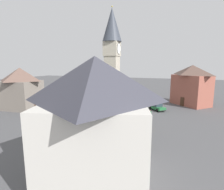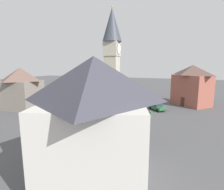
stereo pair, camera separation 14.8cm
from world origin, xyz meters
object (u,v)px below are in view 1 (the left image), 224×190
Objects in this scene: car_silver_kerb at (66,107)px; car_white_side at (157,107)px; car_red_corner at (44,116)px; car_black_far at (132,122)px; car_blue_kerb at (133,101)px; building_corner_back at (21,88)px; building_terrace_right at (96,120)px; pedestrian at (150,114)px; tree at (77,101)px; clock_tower at (112,54)px; building_shop_left at (191,85)px.

car_white_side is at bearing -68.05° from car_silver_kerb.
car_red_corner and car_black_far have the same top height.
building_corner_back reaches higher than car_blue_kerb.
building_terrace_right is (-18.49, -16.20, 4.47)m from car_silver_kerb.
pedestrian reaches higher than car_white_side.
building_corner_back reaches higher than tree.
building_corner_back is (-2.12, 20.46, -6.94)m from clock_tower.
tree is 0.66× the size of building_shop_left.
car_black_far is 0.47× the size of building_corner_back.
tree is 0.74× the size of building_corner_back.
car_silver_kerb is 17.67m from pedestrian.
tree is at bearing 119.35° from car_black_far.
building_terrace_right is at bearing -122.37° from building_corner_back.
pedestrian is 0.17× the size of building_terrace_right.
car_silver_kerb is at bearing 3.55° from car_red_corner.
car_blue_kerb is at bearing -32.42° from car_red_corner.
building_shop_left is at bearing -63.93° from building_corner_back.
car_blue_kerb is at bearing -10.02° from tree.
car_black_far is (-4.86, -5.15, -10.77)m from clock_tower.
clock_tower is 14.91m from car_white_side.
tree is at bearing 145.24° from building_shop_left.
building_terrace_right is at bearing -162.92° from clock_tower.
building_corner_back is (6.85, 18.31, 0.20)m from tree.
car_blue_kerb is at bearing -46.82° from car_silver_kerb.
car_silver_kerb is at bearing 73.52° from car_black_far.
clock_tower is 4.45× the size of car_silver_kerb.
clock_tower is 12.89m from car_black_far.
clock_tower is at bearing 17.08° from building_terrace_right.
car_blue_kerb is 7.30m from car_white_side.
building_corner_back is (-1.87, 10.02, 3.83)m from car_silver_kerb.
car_black_far is at bearing -60.65° from tree.
car_red_corner is 0.48× the size of building_corner_back.
pedestrian is 13.41m from tree.
pedestrian is 0.26× the size of tree.
car_black_far is 9.13m from tree.
building_corner_back is at bearing 120.65° from car_blue_kerb.
car_silver_kerb is at bearing 43.52° from tree.
building_terrace_right reaches higher than pedestrian.
car_blue_kerb is 21.18m from car_red_corner.
tree is (-8.72, -8.28, 3.63)m from car_silver_kerb.
pedestrian is at bearing -23.09° from car_black_far.
car_silver_kerb is 0.67× the size of tree.
car_black_far is (-15.67, -3.81, 0.00)m from car_blue_kerb.
car_blue_kerb is 16.12m from car_black_far.
building_corner_back is at bearing 116.07° from building_shop_left.
car_white_side is (-3.79, -6.23, 0.00)m from car_blue_kerb.
building_terrace_right reaches higher than building_corner_back.
clock_tower is 4.73× the size of car_white_side.
clock_tower is 2.99× the size of tree.
pedestrian is at bearing -89.96° from clock_tower.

